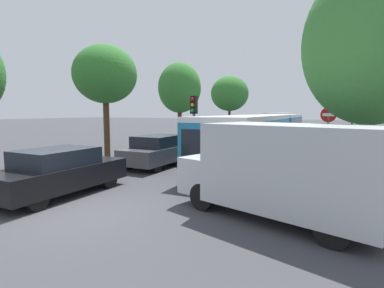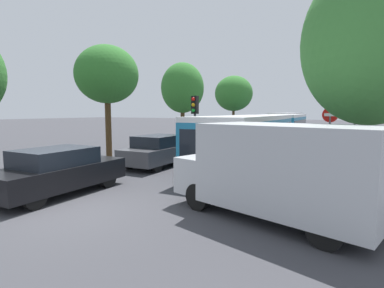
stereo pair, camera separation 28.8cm
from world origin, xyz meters
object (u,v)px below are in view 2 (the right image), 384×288
Objects in this scene: queued_car_blue at (260,130)px; tree_right_near at (374,46)px; queued_car_black at (58,171)px; direction_sign_post at (355,113)px; tree_left_distant at (234,94)px; queued_car_green at (244,134)px; no_entry_sign at (330,128)px; articulated_bus at (266,133)px; tree_left_mid at (107,76)px; city_bus_rear at (287,120)px; traffic_light at (195,114)px; tree_left_far at (182,89)px; queued_car_white at (212,141)px; queued_car_graphite at (159,150)px; white_van at (279,169)px.

tree_right_near is at bearing -155.66° from queued_car_blue.
queued_car_black is 13.30m from direction_sign_post.
tree_left_distant reaches higher than direction_sign_post.
tree_left_distant is (-2.86, 4.94, 3.79)m from queued_car_green.
direction_sign_post is at bearing -148.77° from queued_car_blue.
no_entry_sign is (7.60, -15.45, 1.19)m from queued_car_blue.
articulated_bus is 2.60× the size of tree_left_distant.
tree_left_distant is at bearing 121.70° from tree_right_near.
queued_car_black is at bearing 44.94° from direction_sign_post.
direction_sign_post is at bearing -49.56° from tree_left_distant.
queued_car_black is 7.60m from tree_left_mid.
no_entry_sign is (7.35, -9.59, 1.19)m from queued_car_green.
city_bus_rear is 2.90× the size of queued_car_green.
traffic_light is 1.21× the size of no_entry_sign.
queued_car_black is at bearing -75.56° from tree_left_far.
queued_car_white is 0.65× the size of tree_left_mid.
no_entry_sign is 0.46× the size of tree_left_mid.
queued_car_graphite is 1.51× the size of no_entry_sign.
tree_right_near is (1.39, -4.26, 2.72)m from no_entry_sign.
queued_car_blue is 11.64m from tree_left_far.
articulated_bus is 10.19m from white_van.
no_entry_sign is at bearing -154.00° from queued_car_blue.
queued_car_white is 12.58m from white_van.
tree_left_distant is at bearing 167.96° from city_bus_rear.
tree_left_far is (-3.56, 13.81, 3.56)m from queued_car_black.
queued_car_blue is (-0.37, 12.72, -0.01)m from queued_car_white.
queued_car_blue is 1.39× the size of no_entry_sign.
queued_car_black is at bearing -20.43° from articulated_bus.
queued_car_green is (0.01, -18.27, -0.73)m from city_bus_rear.
direction_sign_post reaches higher than city_bus_rear.
queued_car_graphite is 1.09× the size of queued_car_green.
no_entry_sign is 1.84m from direction_sign_post.
queued_car_white is 0.54× the size of tree_right_near.
traffic_light reaches higher than white_van.
queued_car_green is at bearing 0.85° from queued_car_white.
city_bus_rear is 2.88× the size of queued_car_white.
queued_car_black is 1.24× the size of traffic_light.
white_van is at bearing -148.00° from queued_car_white.
traffic_light is (-2.72, -3.54, 1.10)m from articulated_bus.
queued_car_white is (-0.04, 6.06, -0.06)m from queued_car_graphite.
tree_left_far is (-11.70, 3.45, 1.74)m from direction_sign_post.
no_entry_sign is 0.45× the size of tree_left_far.
queued_car_blue is 1.09× the size of direction_sign_post.
queued_car_graphite is at bearing -80.40° from tree_left_distant.
tree_left_mid reaches higher than queued_car_green.
tree_left_mid is (-7.05, -5.11, 3.06)m from articulated_bus.
articulated_bus reaches higher than queued_car_blue.
tree_left_far reaches higher than white_van.
queued_car_graphite is (0.17, -31.18, -0.67)m from city_bus_rear.
queued_car_white is 0.63× the size of tree_left_distant.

